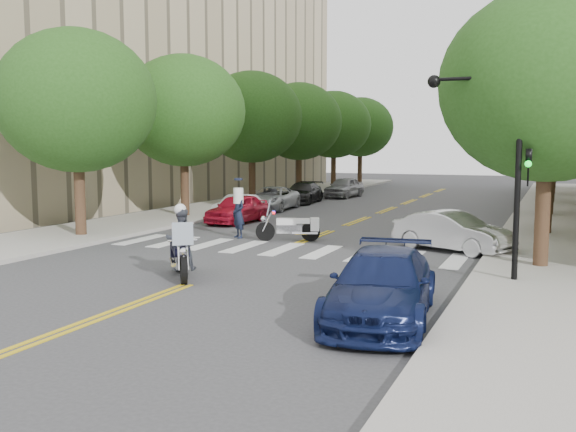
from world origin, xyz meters
The scene contains 27 objects.
ground centered at (0.00, 0.00, 0.00)m, with size 140.00×140.00×0.00m, color #38383A.
sidewalk_left centered at (-9.50, 22.00, 0.07)m, with size 5.00×60.00×0.15m, color #9E9991.
sidewalk_right centered at (9.50, 22.00, 0.07)m, with size 5.00×60.00×0.15m, color #9E9991.
building_left centered at (-26.00, 26.00, 12.00)m, with size 26.00×44.00×24.00m, color tan.
tree_l_0 centered at (-8.80, 6.00, 5.55)m, with size 6.40×6.40×8.45m.
tree_l_1 centered at (-8.80, 14.00, 5.55)m, with size 6.40×6.40×8.45m.
tree_l_2 centered at (-8.80, 22.00, 5.55)m, with size 6.40×6.40×8.45m.
tree_l_3 centered at (-8.80, 30.00, 5.55)m, with size 6.40×6.40×8.45m.
tree_l_4 centered at (-8.80, 38.00, 5.55)m, with size 6.40×6.40×8.45m.
tree_l_5 centered at (-8.80, 46.00, 5.55)m, with size 6.40×6.40×8.45m.
tree_r_0 centered at (8.80, 6.00, 5.55)m, with size 6.40×6.40×8.45m.
tree_r_1 centered at (8.80, 14.00, 5.55)m, with size 6.40×6.40×8.45m.
tree_r_2 centered at (8.80, 22.00, 5.55)m, with size 6.40×6.40×8.45m.
tree_r_3 centered at (8.80, 30.00, 5.55)m, with size 6.40×6.40×8.45m.
tree_r_4 centered at (8.80, 38.00, 5.55)m, with size 6.40×6.40×8.45m.
tree_r_5 centered at (8.80, 46.00, 5.55)m, with size 6.40×6.40×8.45m.
traffic_signal_pole centered at (7.72, 3.50, 3.72)m, with size 2.82×0.42×6.00m.
motorcycle_police centered at (-0.74, 0.86, 0.95)m, with size 1.79×2.27×2.14m.
motorcycle_parked centered at (-0.40, 8.57, 0.58)m, with size 2.45×1.28×1.65m.
officer_standing centered at (-2.81, 8.50, 0.99)m, with size 0.72×0.47×1.98m, color #151C30.
convertible centered at (5.78, 8.50, 0.71)m, with size 1.51×4.33×1.43m, color silver.
sedan_blue centered at (5.78, -1.39, 0.75)m, with size 2.10×5.17×1.50m, color #101943.
parked_car_a centered at (-5.20, 13.00, 0.71)m, with size 1.67×4.14×1.41m, color #B9132C.
parked_car_b centered at (-6.30, 15.13, 0.60)m, with size 1.27×3.65×1.20m, color silver.
parked_car_c centered at (-6.30, 19.50, 0.68)m, with size 2.25×4.88×1.36m, color #B7B9BF.
parked_car_d centered at (-6.30, 24.50, 0.68)m, with size 1.91×4.69×1.36m, color black.
parked_car_e centered at (-5.20, 29.90, 0.74)m, with size 1.76×4.37×1.49m, color gray.
Camera 1 is at (9.20, -14.74, 3.78)m, focal length 40.00 mm.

